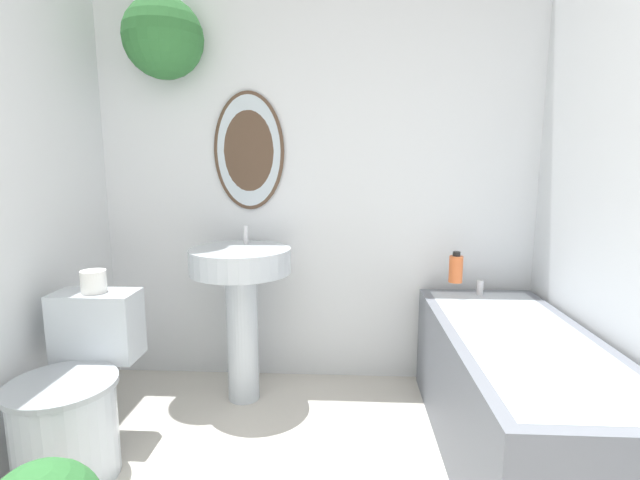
{
  "coord_description": "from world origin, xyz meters",
  "views": [
    {
      "loc": [
        0.16,
        -0.29,
        1.28
      ],
      "look_at": [
        0.07,
        1.47,
        0.99
      ],
      "focal_mm": 26.0,
      "sensor_mm": 36.0,
      "label": 1
    }
  ],
  "objects_px": {
    "toilet": "(74,401)",
    "toilet_paper_roll": "(94,281)",
    "pedestal_sink": "(241,288)",
    "bathtub": "(518,396)",
    "shampoo_bottle": "(456,268)"
  },
  "relations": [
    {
      "from": "toilet",
      "to": "shampoo_bottle",
      "type": "bearing_deg",
      "value": 22.8
    },
    {
      "from": "pedestal_sink",
      "to": "toilet_paper_roll",
      "type": "bearing_deg",
      "value": -146.17
    },
    {
      "from": "toilet_paper_roll",
      "to": "pedestal_sink",
      "type": "bearing_deg",
      "value": 33.83
    },
    {
      "from": "bathtub",
      "to": "toilet_paper_roll",
      "type": "distance_m",
      "value": 1.93
    },
    {
      "from": "pedestal_sink",
      "to": "toilet",
      "type": "bearing_deg",
      "value": -133.59
    },
    {
      "from": "toilet",
      "to": "shampoo_bottle",
      "type": "height_order",
      "value": "shampoo_bottle"
    },
    {
      "from": "pedestal_sink",
      "to": "bathtub",
      "type": "bearing_deg",
      "value": -19.9
    },
    {
      "from": "toilet",
      "to": "toilet_paper_roll",
      "type": "bearing_deg",
      "value": 90.0
    },
    {
      "from": "shampoo_bottle",
      "to": "toilet_paper_roll",
      "type": "distance_m",
      "value": 1.8
    },
    {
      "from": "bathtub",
      "to": "shampoo_bottle",
      "type": "bearing_deg",
      "value": 104.03
    },
    {
      "from": "bathtub",
      "to": "pedestal_sink",
      "type": "bearing_deg",
      "value": 160.1
    },
    {
      "from": "toilet",
      "to": "shampoo_bottle",
      "type": "relative_size",
      "value": 4.2
    },
    {
      "from": "bathtub",
      "to": "shampoo_bottle",
      "type": "distance_m",
      "value": 0.74
    },
    {
      "from": "pedestal_sink",
      "to": "bathtub",
      "type": "xyz_separation_m",
      "value": [
        1.29,
        -0.47,
        -0.33
      ]
    },
    {
      "from": "pedestal_sink",
      "to": "toilet_paper_roll",
      "type": "xyz_separation_m",
      "value": [
        -0.58,
        -0.39,
        0.13
      ]
    }
  ]
}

